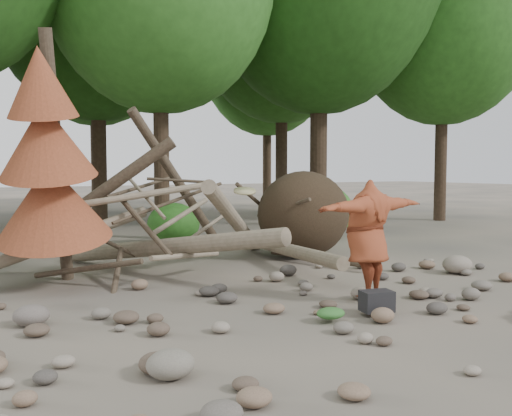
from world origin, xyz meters
TOP-DOWN VIEW (x-y plane):
  - ground at (0.00, 0.00)m, footprint 120.00×120.00m
  - deadfall_pile at (2.02, 4.24)m, footprint 8.55×5.24m
  - dead_conifer at (-3.12, 3.37)m, footprint 2.06×2.16m
  - bush_mid at (0.80, 7.80)m, footprint 1.40×1.40m
  - bush_right at (5.00, 7.00)m, footprint 2.00×2.00m
  - frisbee_thrower at (0.92, 0.14)m, footprint 3.52×0.91m
  - backpack at (0.50, -0.53)m, footprint 0.49×0.38m
  - cloth_green at (-0.27, -0.51)m, footprint 0.40×0.33m
  - cloth_orange at (0.50, -0.50)m, footprint 0.31×0.25m
  - boulder_front_left at (-2.85, -1.36)m, footprint 0.48×0.43m
  - boulder_mid_right at (4.02, 1.10)m, footprint 0.59×0.53m
  - boulder_mid_left at (-3.74, 1.29)m, footprint 0.46×0.42m

SIDE VIEW (x-z plane):
  - ground at x=0.00m, z-range 0.00..0.00m
  - cloth_orange at x=0.50m, z-range 0.00..0.11m
  - cloth_green at x=-0.27m, z-range 0.00..0.15m
  - boulder_mid_left at x=-3.74m, z-range 0.00..0.28m
  - boulder_front_left at x=-2.85m, z-range 0.00..0.29m
  - backpack at x=0.50m, z-range 0.00..0.29m
  - boulder_mid_right at x=4.02m, z-range 0.00..0.36m
  - bush_mid at x=0.80m, z-range 0.00..1.12m
  - bush_right at x=5.00m, z-range 0.00..1.60m
  - deadfall_pile at x=2.02m, z-range -0.70..2.60m
  - frisbee_thrower at x=0.92m, z-range 0.08..1.87m
  - dead_conifer at x=-3.12m, z-range -0.06..4.29m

